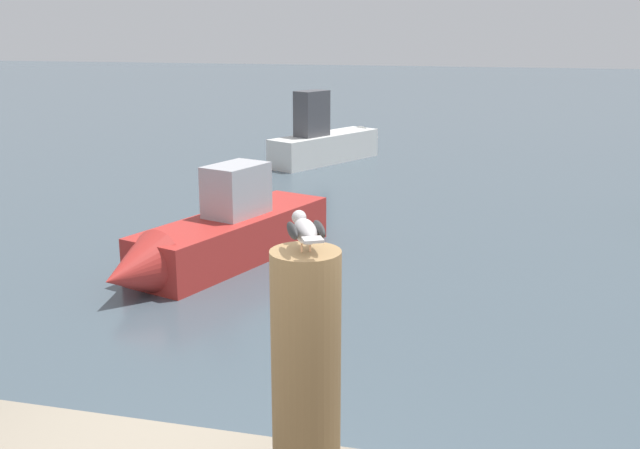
% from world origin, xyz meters
% --- Properties ---
extents(mooring_post, '(0.31, 0.31, 1.08)m').
position_xyz_m(mooring_post, '(0.72, -0.28, 1.90)').
color(mooring_post, brown).
rests_on(mooring_post, harbor_quay).
extents(seagull, '(0.22, 0.37, 0.14)m').
position_xyz_m(seagull, '(0.72, -0.27, 2.52)').
color(seagull, tan).
rests_on(seagull, mooring_post).
extents(boat_white, '(2.47, 3.78, 1.80)m').
position_xyz_m(boat_white, '(-2.83, 15.04, 0.50)').
color(boat_white, silver).
rests_on(boat_white, ground_plane).
extents(boat_red, '(2.22, 4.27, 1.49)m').
position_xyz_m(boat_red, '(-2.42, 6.34, 0.42)').
color(boat_red, '#B72D28').
rests_on(boat_red, ground_plane).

